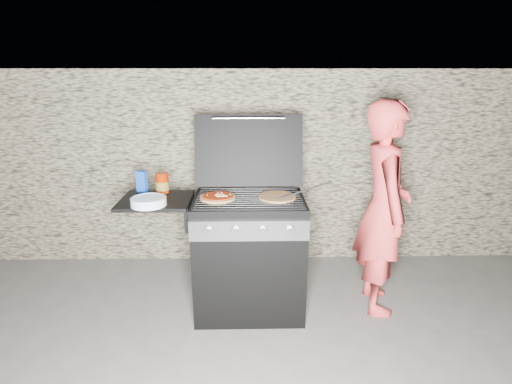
{
  "coord_description": "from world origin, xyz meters",
  "views": [
    {
      "loc": [
        -0.01,
        -2.73,
        1.78
      ],
      "look_at": [
        0.05,
        0.0,
        0.95
      ],
      "focal_mm": 28.0,
      "sensor_mm": 36.0,
      "label": 1
    }
  ],
  "objects_px": {
    "pizza_topped": "(218,197)",
    "sauce_jar": "(162,183)",
    "gas_grill": "(216,255)",
    "person": "(383,209)"
  },
  "relations": [
    {
      "from": "pizza_topped",
      "to": "sauce_jar",
      "type": "bearing_deg",
      "value": 155.87
    },
    {
      "from": "pizza_topped",
      "to": "gas_grill",
      "type": "bearing_deg",
      "value": 134.13
    },
    {
      "from": "sauce_jar",
      "to": "person",
      "type": "height_order",
      "value": "person"
    },
    {
      "from": "gas_grill",
      "to": "person",
      "type": "xyz_separation_m",
      "value": [
        1.25,
        0.04,
        0.34
      ]
    },
    {
      "from": "sauce_jar",
      "to": "person",
      "type": "xyz_separation_m",
      "value": [
        1.65,
        -0.12,
        -0.18
      ]
    },
    {
      "from": "gas_grill",
      "to": "person",
      "type": "relative_size",
      "value": 0.84
    },
    {
      "from": "gas_grill",
      "to": "person",
      "type": "height_order",
      "value": "person"
    },
    {
      "from": "pizza_topped",
      "to": "sauce_jar",
      "type": "relative_size",
      "value": 1.69
    },
    {
      "from": "person",
      "to": "sauce_jar",
      "type": "bearing_deg",
      "value": 90.05
    },
    {
      "from": "gas_grill",
      "to": "person",
      "type": "bearing_deg",
      "value": 1.97
    }
  ]
}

